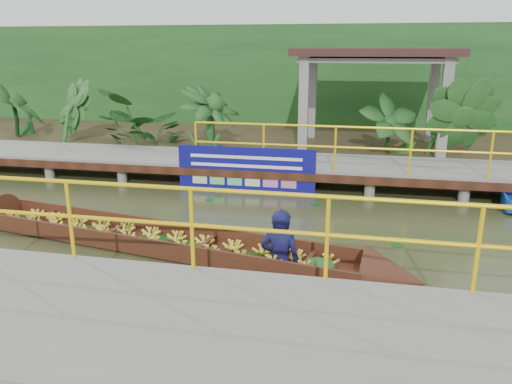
# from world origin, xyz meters

# --- Properties ---
(ground) EXTENTS (80.00, 80.00, 0.00)m
(ground) POSITION_xyz_m (0.00, 0.00, 0.00)
(ground) COLOR #2D351A
(ground) RESTS_ON ground
(land_strip) EXTENTS (30.00, 8.00, 0.45)m
(land_strip) POSITION_xyz_m (0.00, 7.50, 0.23)
(land_strip) COLOR #2F2617
(land_strip) RESTS_ON ground
(far_dock) EXTENTS (16.00, 2.06, 1.66)m
(far_dock) POSITION_xyz_m (0.02, 3.43, 0.48)
(far_dock) COLOR slate
(far_dock) RESTS_ON ground
(near_dock) EXTENTS (18.00, 2.40, 1.73)m
(near_dock) POSITION_xyz_m (1.00, -4.20, 0.30)
(near_dock) COLOR slate
(near_dock) RESTS_ON ground
(pavilion) EXTENTS (4.40, 3.00, 3.00)m
(pavilion) POSITION_xyz_m (3.00, 6.30, 2.82)
(pavilion) COLOR slate
(pavilion) RESTS_ON ground
(foliage_backdrop) EXTENTS (30.00, 0.80, 4.00)m
(foliage_backdrop) POSITION_xyz_m (0.00, 10.00, 2.00)
(foliage_backdrop) COLOR #16451A
(foliage_backdrop) RESTS_ON ground
(vendor_boat) EXTENTS (8.60, 2.38, 2.09)m
(vendor_boat) POSITION_xyz_m (-0.09, -1.14, 0.26)
(vendor_boat) COLOR #361C0E
(vendor_boat) RESTS_ON ground
(blue_banner) EXTENTS (3.21, 0.04, 1.00)m
(blue_banner) POSITION_xyz_m (0.20, 2.48, 0.56)
(blue_banner) COLOR navy
(blue_banner) RESTS_ON ground
(tropical_plants) EXTENTS (14.47, 1.47, 1.84)m
(tropical_plants) POSITION_xyz_m (-1.75, 5.30, 1.37)
(tropical_plants) COLOR #16451A
(tropical_plants) RESTS_ON ground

